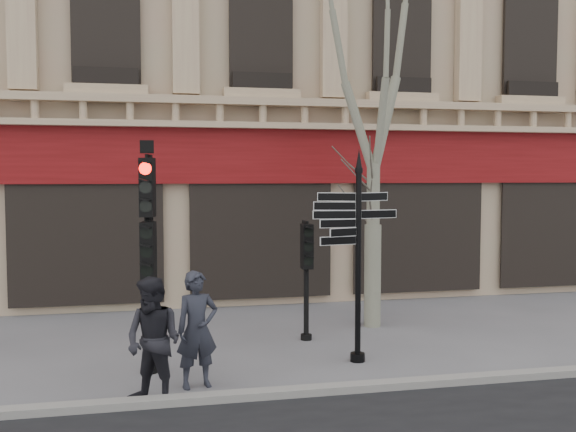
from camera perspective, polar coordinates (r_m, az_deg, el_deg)
name	(u,v)px	position (r m, az deg, el deg)	size (l,w,h in m)	color
ground	(311,365)	(10.94, 2.08, -13.10)	(80.00, 80.00, 0.00)	#58585D
kerb	(335,389)	(9.63, 4.19, -15.09)	(80.00, 0.25, 0.12)	gray
building	(224,6)	(23.51, -5.71, 18.06)	(28.00, 15.52, 18.00)	tan
fingerpost	(359,219)	(10.77, 6.29, -0.31)	(1.53, 1.53, 3.59)	black
traffic_signal_main	(148,227)	(10.34, -12.34, -0.99)	(0.46, 0.36, 3.69)	black
traffic_signal_secondary	(306,259)	(12.20, 1.64, -3.86)	(0.38, 0.27, 2.23)	black
plane_tree	(375,46)	(13.57, 7.70, 14.74)	(3.09, 3.09, 8.21)	gray
pedestrian_a	(197,329)	(9.74, -8.08, -9.95)	(0.63, 0.42, 1.74)	#22242E
pedestrian_b	(153,341)	(9.14, -11.87, -10.82)	(0.86, 0.67, 1.76)	black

